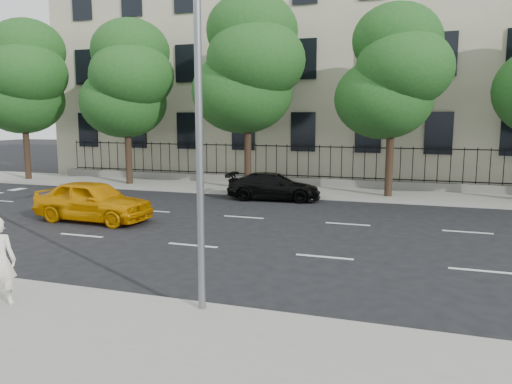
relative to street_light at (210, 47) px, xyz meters
The scene contains 13 objects.
ground 5.99m from the street_light, 144.73° to the left, with size 120.00×120.00×0.00m, color black.
near_sidewalk 6.08m from the street_light, 138.24° to the right, with size 60.00×4.00×0.15m, color gray.
far_sidewalk 16.75m from the street_light, 99.01° to the left, with size 60.00×4.00×0.15m, color gray.
lane_markings 8.67m from the street_light, 110.98° to the left, with size 49.60×4.62×0.01m, color silver, non-canonical shape.
masonry_building 25.14m from the street_light, 95.78° to the left, with size 34.60×12.11×18.50m.
iron_fence 18.21m from the street_light, 98.14° to the left, with size 30.00×0.50×2.20m.
street_light is the anchor object (origin of this frame).
tree_a 23.89m from the street_light, 140.66° to the left, with size 5.71×5.31×9.39m.
tree_b 18.99m from the street_light, 127.15° to the left, with size 5.53×5.12×8.97m.
tree_c 15.82m from the street_light, 106.43° to the left, with size 5.89×5.50×9.80m.
tree_d 15.36m from the street_light, 80.48° to the left, with size 5.34×4.94×8.84m.
yellow_taxi 10.78m from the street_light, 139.96° to the left, with size 1.80×4.48×1.53m, color orange.
black_sedan 14.06m from the street_light, 101.05° to the left, with size 1.76×4.33×1.26m, color black.
Camera 1 is at (6.42, -10.75, 3.83)m, focal length 35.00 mm.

